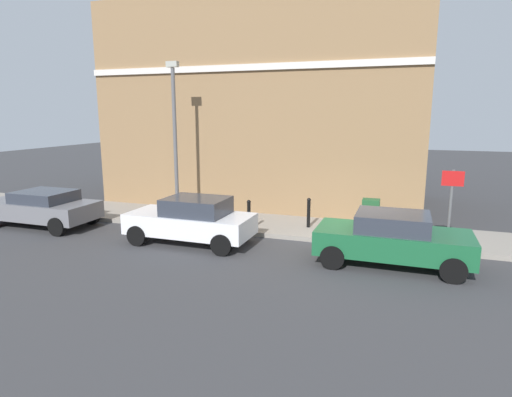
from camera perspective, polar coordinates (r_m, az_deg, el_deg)
The scene contains 11 objects.
ground at distance 13.23m, azimuth 12.92°, elevation -6.83°, with size 80.00×80.00×0.00m, color #38383A.
sidewalk at distance 16.57m, azimuth -7.41°, elevation -2.70°, with size 2.73×30.00×0.15m, color gray.
corner_building at distance 20.18m, azimuth 1.89°, elevation 11.99°, with size 7.18×13.50×8.62m.
car_green at distance 12.11m, azimuth 17.67°, elevation -5.07°, with size 1.89×4.03×1.44m.
car_white at distance 13.61m, azimuth -8.55°, elevation -2.83°, with size 1.82×3.98×1.48m.
car_grey at distance 17.37m, azimuth -26.62°, elevation -1.05°, with size 1.91×4.15×1.31m.
utility_cabinet at distance 14.58m, azimuth 14.96°, elevation -2.47°, with size 0.46×0.61×1.15m.
bollard_near_cabinet at distance 14.95m, azimuth 7.01°, elevation -1.74°, with size 0.14×0.14×1.04m.
bollard_far_kerb at distance 14.50m, azimuth -0.95°, elevation -2.06°, with size 0.14×0.14×1.04m.
street_sign at distance 13.70m, azimuth 24.53°, elevation 0.22°, with size 0.08×0.60×2.30m.
lamppost at distance 16.22m, azimuth -10.73°, elevation 8.44°, with size 0.20×0.44×5.72m.
Camera 1 is at (-12.54, -1.23, 4.04)m, focal length 30.08 mm.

